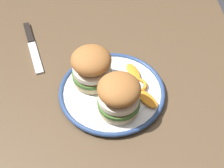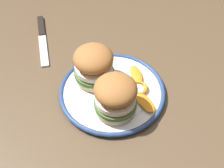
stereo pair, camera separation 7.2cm
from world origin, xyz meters
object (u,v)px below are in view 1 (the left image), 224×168
at_px(sandwich_half_left, 119,95).
at_px(table_knife, 32,44).
at_px(dining_table, 92,119).
at_px(sandwich_half_right, 92,67).
at_px(dinner_plate, 112,92).

xyz_separation_m(sandwich_half_left, table_knife, (0.26, 0.24, -0.07)).
xyz_separation_m(dining_table, sandwich_half_right, (0.04, -0.01, 0.17)).
height_order(dinner_plate, sandwich_half_right, sandwich_half_right).
relative_size(dinner_plate, sandwich_half_left, 1.97).
bearing_deg(table_knife, dinner_plate, -132.26).
bearing_deg(dinner_plate, sandwich_half_left, -168.59).
distance_m(dinner_plate, sandwich_half_left, 0.09).
bearing_deg(sandwich_half_right, dinner_plate, -126.82).
relative_size(dining_table, sandwich_half_left, 10.09).
relative_size(sandwich_half_left, table_knife, 0.64).
bearing_deg(dining_table, sandwich_half_right, -9.97).
bearing_deg(table_knife, sandwich_half_right, -133.63).
distance_m(dinner_plate, table_knife, 0.30).
height_order(sandwich_half_right, table_knife, sandwich_half_right).
relative_size(dining_table, dinner_plate, 5.13).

